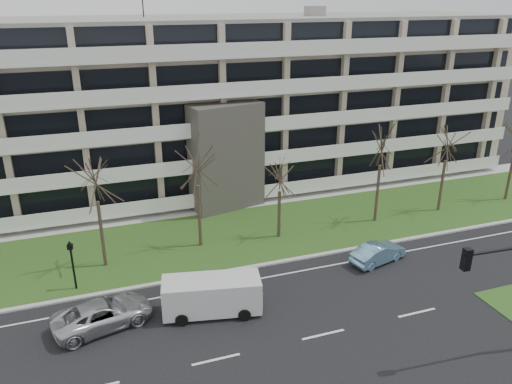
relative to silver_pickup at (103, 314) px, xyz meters
name	(u,v)px	position (x,y,z in m)	size (l,w,h in m)	color
ground	(323,335)	(11.14, -4.75, -0.76)	(160.00, 160.00, 0.00)	black
grass_verge	(248,233)	(11.14, 8.25, -0.73)	(90.00, 10.00, 0.06)	#28501A
curb	(271,263)	(11.14, 3.25, -0.70)	(90.00, 0.35, 0.12)	#B2B2AD
sidewalk	(228,206)	(11.14, 13.75, -0.72)	(90.00, 2.00, 0.08)	#B2B2AD
lane_edge_line	(279,275)	(11.14, 1.75, -0.75)	(90.00, 0.12, 0.01)	white
apartment_building	(205,104)	(11.13, 20.57, 6.86)	(60.50, 15.10, 18.75)	tan
silver_pickup	(103,314)	(0.00, 0.00, 0.00)	(2.51, 5.44, 1.51)	silver
blue_sedan	(378,253)	(18.18, 1.14, -0.07)	(1.45, 4.15, 1.37)	#7BB3D6
white_van	(213,293)	(6.06, -0.77, 0.54)	(5.88, 3.13, 2.16)	silver
pedestrian_signal	(72,259)	(-1.42, 4.39, 1.36)	(0.36, 0.32, 3.32)	black
tree_2	(94,175)	(0.50, 6.79, 5.80)	(4.21, 4.21, 8.43)	#382B21
tree_3	(197,161)	(7.26, 7.49, 5.79)	(4.21, 4.21, 8.42)	#382B21
tree_4	(280,173)	(13.19, 6.91, 4.37)	(3.30, 3.30, 6.59)	#382B21
tree_5	(382,142)	(21.61, 6.99, 5.87)	(4.26, 4.26, 8.52)	#382B21
tree_6	(448,140)	(27.85, 7.05, 5.45)	(3.99, 3.99, 7.97)	#382B21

